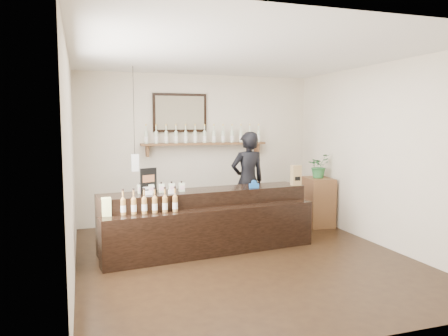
% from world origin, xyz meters
% --- Properties ---
extents(ground, '(5.00, 5.00, 0.00)m').
position_xyz_m(ground, '(0.00, 0.00, 0.00)').
color(ground, black).
rests_on(ground, ground).
extents(room_shell, '(5.00, 5.00, 5.00)m').
position_xyz_m(room_shell, '(0.00, 0.00, 1.70)').
color(room_shell, beige).
rests_on(room_shell, ground).
extents(back_wall_decor, '(2.66, 0.96, 1.69)m').
position_xyz_m(back_wall_decor, '(-0.14, 2.37, 1.75)').
color(back_wall_decor, brown).
rests_on(back_wall_decor, ground).
extents(counter, '(3.23, 1.21, 1.04)m').
position_xyz_m(counter, '(-0.36, 0.58, 0.42)').
color(counter, black).
rests_on(counter, ground).
extents(promo_sign, '(0.25, 0.11, 0.36)m').
position_xyz_m(promo_sign, '(-1.22, 0.63, 1.07)').
color(promo_sign, black).
rests_on(promo_sign, counter).
extents(paper_bag, '(0.15, 0.12, 0.33)m').
position_xyz_m(paper_bag, '(1.15, 0.67, 1.05)').
color(paper_bag, olive).
rests_on(paper_bag, counter).
extents(tape_dispenser, '(0.15, 0.06, 0.12)m').
position_xyz_m(tape_dispenser, '(0.40, 0.63, 0.94)').
color(tape_dispenser, '#1856A8').
rests_on(tape_dispenser, counter).
extents(side_cabinet, '(0.51, 0.66, 0.89)m').
position_xyz_m(side_cabinet, '(2.00, 1.42, 0.44)').
color(side_cabinet, brown).
rests_on(side_cabinet, ground).
extents(potted_plant, '(0.49, 0.46, 0.44)m').
position_xyz_m(potted_plant, '(2.00, 1.42, 1.11)').
color(potted_plant, '#296732').
rests_on(potted_plant, side_cabinet).
extents(shopkeeper, '(0.76, 0.54, 1.97)m').
position_xyz_m(shopkeeper, '(0.66, 1.55, 0.99)').
color(shopkeeper, black).
rests_on(shopkeeper, ground).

